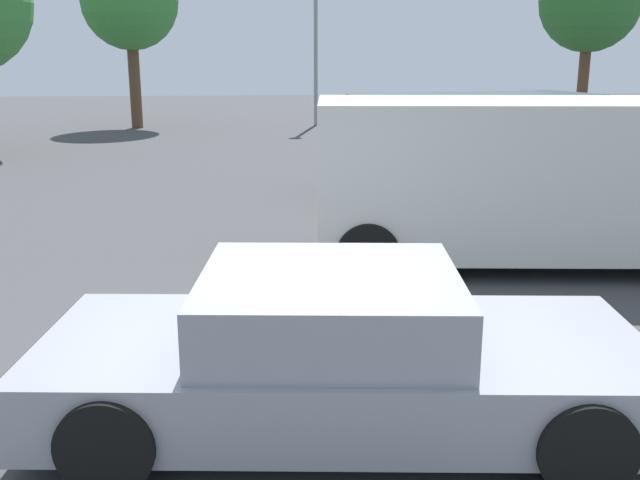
% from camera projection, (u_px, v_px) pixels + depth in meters
% --- Properties ---
extents(ground_plane, '(80.00, 80.00, 0.00)m').
position_uv_depth(ground_plane, '(312.00, 404.00, 5.77)').
color(ground_plane, '#424244').
extents(sedan_foreground, '(4.56, 2.31, 1.18)m').
position_uv_depth(sedan_foreground, '(340.00, 355.00, 5.36)').
color(sedan_foreground, gray).
rests_on(sedan_foreground, ground_plane).
extents(van_white, '(5.42, 2.65, 2.11)m').
position_uv_depth(van_white, '(522.00, 176.00, 9.34)').
color(van_white, silver).
rests_on(van_white, ground_plane).
extents(suv_dark, '(5.19, 3.20, 1.86)m').
position_uv_depth(suv_dark, '(474.00, 136.00, 14.65)').
color(suv_dark, '#2D384C').
rests_on(suv_dark, ground_plane).
extents(tree_back_left, '(3.20, 3.20, 5.81)m').
position_uv_depth(tree_back_left, '(590.00, 2.00, 23.21)').
color(tree_back_left, brown).
rests_on(tree_back_left, ground_plane).
extents(tree_back_right, '(3.31, 3.31, 5.99)m').
position_uv_depth(tree_back_right, '(130.00, 2.00, 24.94)').
color(tree_back_right, brown).
rests_on(tree_back_right, ground_plane).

